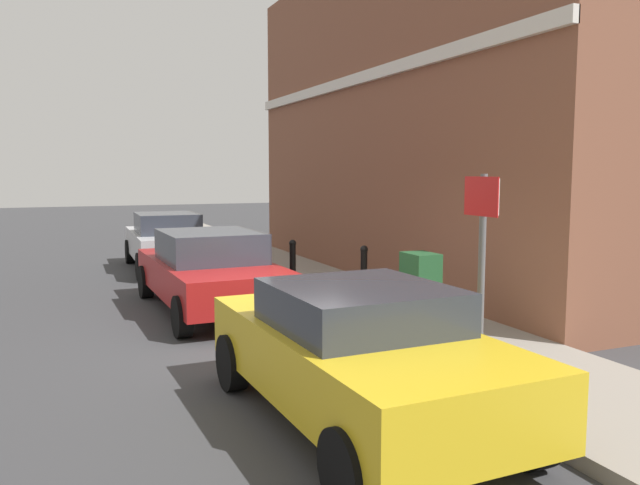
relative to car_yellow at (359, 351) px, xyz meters
The scene contains 10 objects.
ground 3.09m from the car_yellow, 82.60° to the left, with size 80.00×80.00×0.00m, color #38383A.
sidewalk 9.32m from the car_yellow, 74.96° to the left, with size 2.35×30.00×0.15m, color gray.
corner_building 10.42m from the car_yellow, 46.60° to the left, with size 6.65×12.55×7.39m.
car_yellow is the anchor object (origin of this frame).
car_red 5.61m from the car_yellow, 91.61° to the left, with size 2.04×4.47×1.43m.
car_silver 10.78m from the car_yellow, 90.31° to the left, with size 1.87×4.12×1.45m.
utility_cabinet 3.27m from the car_yellow, 47.67° to the left, with size 0.46×0.61×1.15m.
bollard_near_cabinet 4.99m from the car_yellow, 62.54° to the left, with size 0.14×0.14×1.04m.
bollard_far_kerb 6.01m from the car_yellow, 75.66° to the left, with size 0.14×0.14×1.04m.
street_sign 2.00m from the car_yellow, 12.76° to the left, with size 0.08×0.60×2.30m.
Camera 1 is at (-3.10, -8.42, 2.47)m, focal length 35.73 mm.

